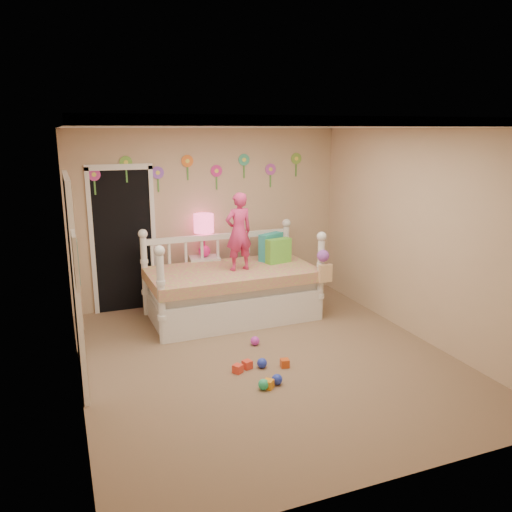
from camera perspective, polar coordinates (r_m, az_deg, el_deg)
name	(u,v)px	position (r m, az deg, el deg)	size (l,w,h in m)	color
floor	(267,358)	(5.92, 1.23, -11.32)	(4.00, 4.50, 0.01)	#7F684C
ceiling	(268,122)	(5.36, 1.38, 14.73)	(4.00, 4.50, 0.01)	white
back_wall	(209,215)	(7.58, -5.25, 4.56)	(4.00, 0.01, 2.60)	tan
left_wall	(70,264)	(5.09, -19.97, -0.84)	(0.01, 4.50, 2.60)	tan
right_wall	(420,233)	(6.51, 17.79, 2.41)	(0.01, 4.50, 2.60)	tan
crown_molding	(268,125)	(5.36, 1.37, 14.40)	(4.00, 4.50, 0.06)	white
daybed	(231,274)	(6.97, -2.74, -1.97)	(2.28, 1.23, 1.24)	white
pillow_turquoise	(271,247)	(7.37, 1.66, 1.04)	(0.39, 0.14, 0.39)	#22AA82
pillow_lime	(278,251)	(7.22, 2.51, 0.58)	(0.36, 0.13, 0.34)	#66C83D
child	(239,232)	(6.77, -1.94, 2.71)	(0.38, 0.25, 1.04)	#D5306D
nightstand	(205,281)	(7.59, -5.68, -2.73)	(0.43, 0.33, 0.72)	white
table_lamp	(204,229)	(7.40, -5.82, 3.05)	(0.29, 0.29, 0.63)	#F52087
closet_doorway	(123,239)	(7.38, -14.54, 1.82)	(0.90, 0.04, 2.07)	black
flower_decals	(202,171)	(7.47, -6.00, 9.35)	(3.40, 0.02, 0.50)	#B2668C
mirror_closet	(76,281)	(5.45, -19.43, -2.59)	(0.07, 1.30, 2.10)	white
wall_picture	(75,260)	(4.16, -19.44, -0.43)	(0.05, 0.34, 0.42)	white
hanging_bag	(323,267)	(6.83, 7.51, -1.24)	(0.20, 0.16, 0.36)	beige
toy_scatter	(257,362)	(5.71, 0.12, -11.72)	(0.80, 1.30, 0.11)	#996666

